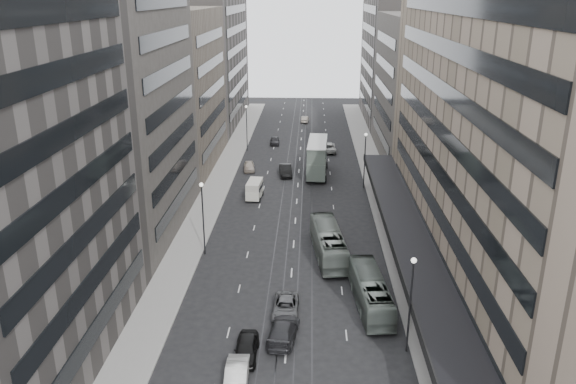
# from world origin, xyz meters

# --- Properties ---
(ground) EXTENTS (220.00, 220.00, 0.00)m
(ground) POSITION_xyz_m (0.00, 0.00, 0.00)
(ground) COLOR black
(ground) RESTS_ON ground
(sidewalk_right) EXTENTS (4.00, 125.00, 0.15)m
(sidewalk_right) POSITION_xyz_m (12.00, 37.50, 0.07)
(sidewalk_right) COLOR gray
(sidewalk_right) RESTS_ON ground
(sidewalk_left) EXTENTS (4.00, 125.00, 0.15)m
(sidewalk_left) POSITION_xyz_m (-12.00, 37.50, 0.07)
(sidewalk_left) COLOR gray
(sidewalk_left) RESTS_ON ground
(department_store) EXTENTS (19.20, 60.00, 30.00)m
(department_store) POSITION_xyz_m (21.45, 8.00, 14.95)
(department_store) COLOR gray
(department_store) RESTS_ON ground
(building_right_mid) EXTENTS (15.00, 28.00, 24.00)m
(building_right_mid) POSITION_xyz_m (21.50, 52.00, 12.00)
(building_right_mid) COLOR #44403B
(building_right_mid) RESTS_ON ground
(building_right_far) EXTENTS (15.00, 32.00, 28.00)m
(building_right_far) POSITION_xyz_m (21.50, 82.00, 14.00)
(building_right_far) COLOR #615B57
(building_right_far) RESTS_ON ground
(building_left_b) EXTENTS (15.00, 26.00, 34.00)m
(building_left_b) POSITION_xyz_m (-21.50, 19.00, 17.00)
(building_left_b) COLOR #44403B
(building_left_b) RESTS_ON ground
(building_left_c) EXTENTS (15.00, 28.00, 25.00)m
(building_left_c) POSITION_xyz_m (-21.50, 46.00, 12.50)
(building_left_c) COLOR #685E51
(building_left_c) RESTS_ON ground
(building_left_d) EXTENTS (15.00, 38.00, 28.00)m
(building_left_d) POSITION_xyz_m (-21.50, 79.00, 14.00)
(building_left_d) COLOR #615B57
(building_left_d) RESTS_ON ground
(lamp_right_near) EXTENTS (0.44, 0.44, 8.32)m
(lamp_right_near) POSITION_xyz_m (9.70, -5.00, 5.20)
(lamp_right_near) COLOR #262628
(lamp_right_near) RESTS_ON ground
(lamp_right_far) EXTENTS (0.44, 0.44, 8.32)m
(lamp_right_far) POSITION_xyz_m (9.70, 35.00, 5.20)
(lamp_right_far) COLOR #262628
(lamp_right_far) RESTS_ON ground
(lamp_left_near) EXTENTS (0.44, 0.44, 8.32)m
(lamp_left_near) POSITION_xyz_m (-9.70, 12.00, 5.20)
(lamp_left_near) COLOR #262628
(lamp_left_near) RESTS_ON ground
(lamp_left_far) EXTENTS (0.44, 0.44, 8.32)m
(lamp_left_far) POSITION_xyz_m (-9.70, 55.00, 5.20)
(lamp_left_far) COLOR #262628
(lamp_left_far) RESTS_ON ground
(bus_near) EXTENTS (3.46, 10.84, 2.97)m
(bus_near) POSITION_xyz_m (7.42, 1.87, 1.48)
(bus_near) COLOR slate
(bus_near) RESTS_ON ground
(bus_far) EXTENTS (4.07, 11.87, 3.24)m
(bus_far) POSITION_xyz_m (3.87, 12.07, 1.62)
(bus_far) COLOR gray
(bus_far) RESTS_ON ground
(double_decker) EXTENTS (3.54, 10.27, 5.54)m
(double_decker) POSITION_xyz_m (2.89, 40.89, 2.99)
(double_decker) COLOR #5C6A5F
(double_decker) RESTS_ON ground
(panel_van) EXTENTS (2.28, 4.24, 2.59)m
(panel_van) POSITION_xyz_m (-5.92, 29.86, 1.43)
(panel_van) COLOR silver
(panel_van) RESTS_ON ground
(sedan_0) EXTENTS (1.83, 4.51, 1.53)m
(sedan_0) POSITION_xyz_m (-3.09, -6.27, 0.77)
(sedan_0) COLOR black
(sedan_0) RESTS_ON ground
(sedan_1) EXTENTS (1.76, 4.71, 1.54)m
(sedan_1) POSITION_xyz_m (-3.43, -9.71, 0.77)
(sedan_1) COLOR silver
(sedan_1) RESTS_ON ground
(sedan_2) EXTENTS (2.36, 5.01, 1.38)m
(sedan_2) POSITION_xyz_m (-0.26, 0.12, 0.69)
(sedan_2) COLOR #58585A
(sedan_2) RESTS_ON ground
(sedan_3) EXTENTS (2.88, 5.68, 1.58)m
(sedan_3) POSITION_xyz_m (-0.31, -3.67, 0.79)
(sedan_3) COLOR #272729
(sedan_3) RESTS_ON ground
(sedan_4) EXTENTS (2.21, 4.43, 1.45)m
(sedan_4) POSITION_xyz_m (-8.07, 42.94, 0.72)
(sedan_4) COLOR #B7A798
(sedan_4) RESTS_ON ground
(sedan_5) EXTENTS (2.36, 5.24, 1.67)m
(sedan_5) POSITION_xyz_m (-2.05, 40.65, 0.83)
(sedan_5) COLOR black
(sedan_5) RESTS_ON ground
(sedan_6) EXTENTS (2.83, 5.97, 1.65)m
(sedan_6) POSITION_xyz_m (5.00, 54.92, 0.82)
(sedan_6) COLOR silver
(sedan_6) RESTS_ON ground
(sedan_7) EXTENTS (2.25, 5.44, 1.57)m
(sedan_7) POSITION_xyz_m (5.12, 55.80, 0.79)
(sedan_7) COLOR #5B5C5E
(sedan_7) RESTS_ON ground
(sedan_8) EXTENTS (1.86, 4.28, 1.44)m
(sedan_8) POSITION_xyz_m (-4.96, 59.75, 0.72)
(sedan_8) COLOR black
(sedan_8) RESTS_ON ground
(sedan_9) EXTENTS (1.78, 4.23, 1.36)m
(sedan_9) POSITION_xyz_m (0.55, 79.29, 0.68)
(sedan_9) COLOR gray
(sedan_9) RESTS_ON ground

